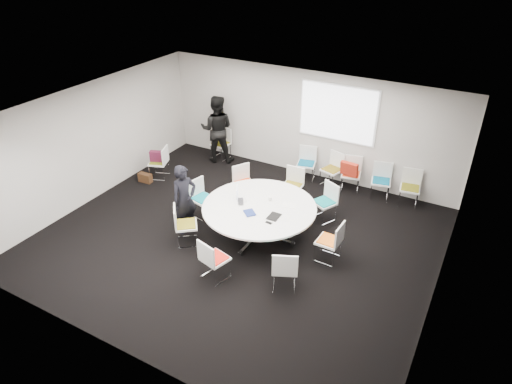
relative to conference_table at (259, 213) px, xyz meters
The scene contains 31 objects.
room_shell 0.93m from the conference_table, 126.35° to the right, with size 8.08×7.08×2.88m.
conference_table is the anchor object (origin of this frame).
projection_screen 3.43m from the conference_table, 81.44° to the left, with size 1.90×0.03×1.35m, color white.
chair_ring_a 1.64m from the conference_table, ahead, with size 0.46×0.48×0.88m.
chair_ring_b 1.62m from the conference_table, 51.86° to the left, with size 0.61×0.61×0.88m.
chair_ring_c 1.61m from the conference_table, 88.77° to the left, with size 0.48×0.47×0.88m.
chair_ring_d 1.55m from the conference_table, 131.79° to the left, with size 0.62×0.63×0.88m.
chair_ring_e 1.55m from the conference_table, behind, with size 0.54×0.55×0.88m.
chair_ring_f 1.59m from the conference_table, 140.99° to the right, with size 0.64×0.64×0.88m.
chair_ring_g 1.66m from the conference_table, 92.33° to the right, with size 0.56×0.55×0.88m.
chair_ring_h 1.75m from the conference_table, 45.92° to the right, with size 0.60×0.60×0.88m.
chair_back_a 2.87m from the conference_table, 92.94° to the left, with size 0.55×0.54×0.88m.
chair_back_b 2.92m from the conference_table, 78.71° to the left, with size 0.57×0.56×0.88m.
chair_back_c 3.06m from the conference_table, 69.40° to the left, with size 0.54×0.54×0.88m.
chair_back_d 3.40m from the conference_table, 57.26° to the left, with size 0.55×0.54×0.88m.
chair_back_e 3.82m from the conference_table, 48.37° to the left, with size 0.52×0.51×0.88m.
chair_spare_left 3.74m from the conference_table, 163.68° to the left, with size 0.58×0.59×0.88m.
chair_person_back 4.01m from the conference_table, 134.51° to the left, with size 0.51×0.50×0.88m.
person_main 1.62m from the conference_table, 157.50° to the right, with size 0.57×0.38×1.57m, color black.
person_back 3.90m from the conference_table, 136.24° to the left, with size 0.93×0.72×1.91m, color black.
laptop 0.44m from the conference_table, behind, with size 0.29×0.19×0.02m, color #333338.
laptop_lid 0.67m from the conference_table, behind, with size 0.30×0.02×0.22m, color silver.
notebook_black 0.53m from the conference_table, 25.24° to the right, with size 0.22×0.30×0.02m, color black.
tablet_folio 0.38m from the conference_table, 98.07° to the right, with size 0.26×0.20×0.03m, color navy.
papers_right 0.66m from the conference_table, 32.31° to the left, with size 0.30×0.21×0.00m, color white.
papers_front 0.65m from the conference_table, 15.06° to the right, with size 0.30×0.21×0.00m, color white.
cup 0.40m from the conference_table, 74.62° to the left, with size 0.08×0.08×0.09m, color white.
phone 0.67m from the conference_table, 44.75° to the right, with size 0.14×0.07×0.01m, color black.
maroon_bag 3.75m from the conference_table, 163.83° to the left, with size 0.40×0.14×0.28m, color #52152E.
brown_bag 3.84m from the conference_table, behind, with size 0.36×0.16×0.24m, color #352011.
red_jacket 2.84m from the conference_table, 67.74° to the left, with size 0.44×0.10×0.35m, color #AA2414.
Camera 1 is at (4.19, -6.83, 5.80)m, focal length 32.00 mm.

